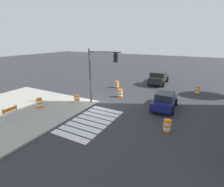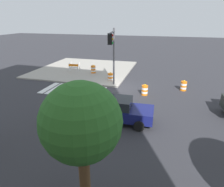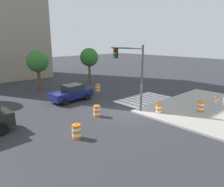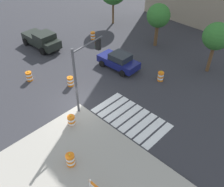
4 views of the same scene
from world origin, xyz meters
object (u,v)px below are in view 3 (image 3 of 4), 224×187
object	(u,v)px
sports_car	(72,93)
street_tree_streetside_far	(89,58)
traffic_barrel_on_sidewalk	(201,106)
traffic_light_pole	(130,66)
traffic_barrel_near_corner	(97,111)
street_tree_streetside_mid	(38,62)
traffic_barrel_median_far	(159,109)
traffic_barrel_far_curb	(76,131)
construction_barricade	(219,100)
traffic_barrel_median_near	(98,88)

from	to	relation	value
sports_car	street_tree_streetside_far	distance (m)	9.29
traffic_barrel_on_sidewalk	traffic_light_pole	distance (m)	6.85
traffic_barrel_near_corner	traffic_light_pole	size ratio (longest dim) A/B	0.19
sports_car	street_tree_streetside_mid	size ratio (longest dim) A/B	0.90
traffic_barrel_median_far	street_tree_streetside_mid	distance (m)	15.72
traffic_barrel_median_far	traffic_barrel_far_curb	xyz separation A→B (m)	(-7.53, 0.93, 0.00)
traffic_barrel_near_corner	traffic_barrel_far_curb	distance (m)	4.07
traffic_barrel_near_corner	traffic_light_pole	xyz separation A→B (m)	(3.18, -0.69, 3.46)
sports_car	traffic_barrel_on_sidewalk	size ratio (longest dim) A/B	4.28
traffic_barrel_far_curb	traffic_light_pole	size ratio (longest dim) A/B	0.19
traffic_light_pole	street_tree_streetside_mid	bearing A→B (deg)	101.04
street_tree_streetside_mid	street_tree_streetside_far	world-z (taller)	street_tree_streetside_far
sports_car	construction_barricade	bearing A→B (deg)	-52.09
traffic_barrel_near_corner	traffic_barrel_on_sidewalk	bearing A→B (deg)	-37.88
construction_barricade	street_tree_streetside_mid	size ratio (longest dim) A/B	0.27
street_tree_streetside_far	traffic_barrel_median_far	bearing A→B (deg)	-104.47
street_tree_streetside_mid	street_tree_streetside_far	distance (m)	7.09
traffic_barrel_on_sidewalk	traffic_barrel_median_near	bearing A→B (deg)	97.39
traffic_barrel_median_far	traffic_barrel_far_curb	bearing A→B (deg)	172.99
traffic_barrel_median_far	traffic_barrel_on_sidewalk	xyz separation A→B (m)	(2.82, -2.28, 0.15)
traffic_barrel_far_curb	street_tree_streetside_mid	size ratio (longest dim) A/B	0.21
sports_car	traffic_barrel_median_far	size ratio (longest dim) A/B	4.28
traffic_barrel_near_corner	traffic_barrel_far_curb	world-z (taller)	same
traffic_barrel_near_corner	street_tree_streetside_mid	world-z (taller)	street_tree_streetside_mid
street_tree_streetside_mid	traffic_barrel_median_far	bearing A→B (deg)	-77.35
traffic_barrel_median_near	traffic_barrel_median_far	bearing A→B (deg)	-97.74
street_tree_streetside_mid	traffic_light_pole	bearing A→B (deg)	-78.96
traffic_barrel_median_near	traffic_barrel_on_sidewalk	size ratio (longest dim) A/B	1.00
traffic_barrel_median_far	traffic_barrel_median_near	bearing A→B (deg)	82.26
street_tree_streetside_mid	traffic_barrel_far_curb	bearing A→B (deg)	-106.38
traffic_barrel_median_near	traffic_barrel_on_sidewalk	distance (m)	11.89
traffic_light_pole	street_tree_streetside_far	xyz separation A→B (m)	(4.57, 11.76, -0.25)
traffic_barrel_median_far	traffic_barrel_on_sidewalk	world-z (taller)	traffic_barrel_on_sidewalk
traffic_barrel_on_sidewalk	street_tree_streetside_far	xyz separation A→B (m)	(0.84, 16.45, 3.06)
sports_car	traffic_barrel_far_curb	world-z (taller)	sports_car
traffic_barrel_near_corner	street_tree_streetside_mid	bearing A→B (deg)	86.56
traffic_barrel_far_curb	construction_barricade	bearing A→B (deg)	-15.33
traffic_barrel_median_far	construction_barricade	world-z (taller)	construction_barricade
traffic_barrel_median_far	traffic_barrel_on_sidewalk	bearing A→B (deg)	-38.89
traffic_light_pole	traffic_barrel_far_curb	bearing A→B (deg)	-167.28
traffic_barrel_median_far	traffic_barrel_on_sidewalk	distance (m)	3.63
traffic_barrel_near_corner	street_tree_streetside_far	bearing A→B (deg)	54.99
traffic_barrel_near_corner	street_tree_streetside_mid	size ratio (longest dim) A/B	0.21
traffic_barrel_far_curb	street_tree_streetside_mid	xyz separation A→B (m)	(4.15, 14.12, 3.05)
traffic_barrel_median_near	construction_barricade	size ratio (longest dim) A/B	0.78
traffic_barrel_median_near	traffic_light_pole	distance (m)	8.20
traffic_barrel_median_near	construction_barricade	distance (m)	12.92
traffic_barrel_median_near	traffic_barrel_median_far	distance (m)	9.60
traffic_barrel_on_sidewalk	traffic_barrel_near_corner	bearing A→B (deg)	142.12
traffic_barrel_far_curb	traffic_barrel_on_sidewalk	xyz separation A→B (m)	(10.35, -3.20, 0.15)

